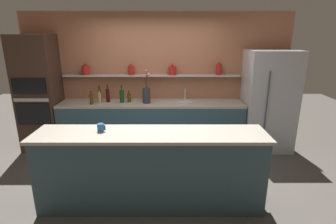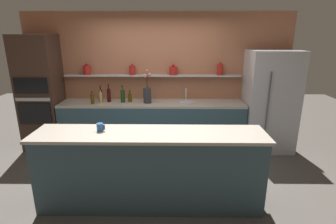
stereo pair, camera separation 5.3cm
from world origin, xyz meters
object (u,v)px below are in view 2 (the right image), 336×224
refrigerator (270,101)px  bottle_oil_1 (130,97)px  coffee_mug (100,127)px  flower_vase (147,94)px  oven_tower (41,93)px  bottle_wine_3 (123,96)px  bottle_spirit_5 (101,97)px  bottle_wine_0 (101,96)px  bottle_oil_2 (92,99)px  sink_fixture (186,101)px  bottle_wine_4 (109,95)px

refrigerator → bottle_oil_1: size_ratio=8.26×
bottle_oil_1 → coffee_mug: bottle_oil_1 is taller
flower_vase → coffee_mug: bearing=-103.7°
oven_tower → coffee_mug: bearing=-48.2°
bottle_wine_3 → bottle_spirit_5: bearing=-175.1°
bottle_oil_1 → coffee_mug: bearing=-92.8°
bottle_oil_1 → coffee_mug: (-0.09, -1.84, 0.06)m
oven_tower → bottle_wine_0: oven_tower is taller
bottle_oil_1 → bottle_wine_3: bearing=-168.8°
bottle_oil_2 → bottle_wine_3: (0.55, 0.12, 0.02)m
bottle_wine_0 → bottle_oil_1: bottle_wine_0 is taller
bottle_wine_0 → coffee_mug: bearing=-75.6°
sink_fixture → bottle_oil_1: sink_fixture is taller
bottle_oil_2 → coffee_mug: bottle_oil_2 is taller
refrigerator → bottle_wine_4: size_ratio=5.52×
bottle_oil_2 → bottle_spirit_5: size_ratio=0.96×
flower_vase → bottle_wine_4: 0.75m
bottle_wine_0 → bottle_wine_3: (0.44, -0.05, 0.00)m
bottle_spirit_5 → coffee_mug: bottle_spirit_5 is taller
refrigerator → bottle_spirit_5: size_ratio=7.35×
bottle_oil_2 → coffee_mug: bearing=-70.6°
flower_vase → bottle_spirit_5: flower_vase is taller
oven_tower → bottle_spirit_5: size_ratio=8.40×
oven_tower → bottle_oil_1: 1.72m
bottle_wine_3 → bottle_spirit_5: 0.42m
flower_vase → bottle_wine_0: bearing=175.3°
bottle_oil_2 → bottle_oil_1: bearing=12.5°
bottle_oil_1 → bottle_wine_4: bottle_wine_4 is taller
bottle_wine_4 → bottle_spirit_5: bearing=-152.5°
refrigerator → oven_tower: 4.39m
bottle_wine_3 → coffee_mug: bottle_wine_3 is taller
coffee_mug → refrigerator: bearing=32.8°
flower_vase → bottle_oil_2: 1.03m
oven_tower → sink_fixture: bearing=0.2°
oven_tower → flower_vase: bearing=-0.9°
refrigerator → flower_vase: size_ratio=3.02×
bottle_wine_0 → bottle_wine_4: 0.16m
refrigerator → bottle_wine_3: bearing=179.3°
flower_vase → coffee_mug: (-0.43, -1.78, -0.02)m
bottle_wine_3 → bottle_oil_2: bearing=-167.2°
flower_vase → bottle_wine_0: flower_vase is taller
bottle_wine_4 → sink_fixture: bearing=-0.9°
sink_fixture → bottle_oil_2: bearing=-175.4°
oven_tower → bottle_wine_0: (1.15, 0.04, -0.05)m
flower_vase → sink_fixture: 0.76m
refrigerator → bottle_spirit_5: refrigerator is taller
refrigerator → bottle_oil_1: bearing=178.7°
bottle_oil_1 → bottle_wine_3: bottle_wine_3 is taller
oven_tower → bottle_wine_0: bearing=2.1°
flower_vase → bottle_spirit_5: 0.90m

